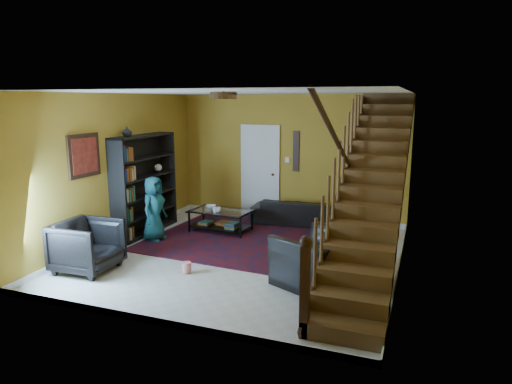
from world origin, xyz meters
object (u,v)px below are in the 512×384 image
Objects in this scene: coffee_table at (221,219)px; sofa at (295,212)px; armchair_left at (87,246)px; armchair_right at (319,259)px; bookshelf at (145,186)px.

sofa is at bearing 41.94° from coffee_table.
armchair_left is at bearing 54.26° from sofa.
armchair_left reaches higher than armchair_right.
sofa is at bearing -133.69° from armchair_right.
bookshelf is 1.68m from coffee_table.
bookshelf is at bearing -84.91° from armchair_right.
bookshelf reaches higher than sofa.
coffee_table is at bearing -103.40° from armchair_right.
sofa reaches higher than coffee_table.
armchair_right reaches higher than coffee_table.
bookshelf is 1.72× the size of armchair_right.
armchair_right is at bearing -19.75° from bookshelf.
armchair_right is 0.93× the size of coffee_table.
coffee_table is at bearing 21.56° from bookshelf.
sofa is 1.61× the size of armchair_right.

